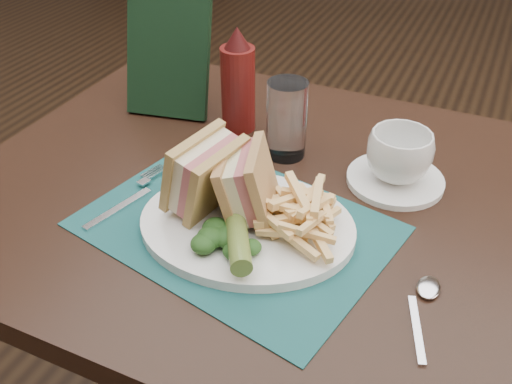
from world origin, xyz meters
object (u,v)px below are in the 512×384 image
plate (247,225)px  sandwich_half_b (232,181)px  drinking_glass (287,120)px  ketchup_bottle (238,80)px  check_presenter (168,47)px  placemat (236,226)px  sandwich_half_a (193,168)px  coffee_cup (399,156)px  saucer (395,180)px  table_main (256,342)px

plate → sandwich_half_b: bearing=147.4°
drinking_glass → ketchup_bottle: 0.12m
plate → check_presenter: bearing=125.7°
placemat → check_presenter: 0.40m
plate → sandwich_half_a: bearing=162.1°
drinking_glass → check_presenter: bearing=165.7°
coffee_cup → ketchup_bottle: size_ratio=0.53×
saucer → check_presenter: (-0.44, 0.07, 0.12)m
placemat → plate: bearing=-4.9°
drinking_glass → ketchup_bottle: ketchup_bottle is taller
placemat → drinking_glass: drinking_glass is taller
table_main → drinking_glass: drinking_glass is taller
plate → saucer: size_ratio=2.00×
ketchup_bottle → sandwich_half_b: bearing=-65.9°
coffee_cup → drinking_glass: 0.19m
table_main → check_presenter: check_presenter is taller
placemat → check_presenter: (-0.27, 0.27, 0.12)m
ketchup_bottle → drinking_glass: bearing=-23.6°
sandwich_half_a → drinking_glass: size_ratio=0.86×
table_main → coffee_cup: (0.19, 0.09, 0.42)m
ketchup_bottle → check_presenter: size_ratio=0.75×
sandwich_half_a → sandwich_half_b: sandwich_half_a is taller
placemat → ketchup_bottle: (-0.12, 0.25, 0.09)m
saucer → coffee_cup: 0.04m
sandwich_half_a → coffee_cup: size_ratio=1.13×
drinking_glass → saucer: bearing=-2.0°
sandwich_half_b → sandwich_half_a: bearing=163.2°
sandwich_half_a → saucer: size_ratio=0.75×
sandwich_half_b → saucer: size_ratio=0.69×
placemat → coffee_cup: (0.18, 0.20, 0.05)m
ketchup_bottle → table_main: bearing=-55.6°
table_main → check_presenter: 0.58m
sandwich_half_b → saucer: (0.19, 0.19, -0.06)m
sandwich_half_b → drinking_glass: 0.20m
coffee_cup → sandwich_half_a: bearing=-142.6°
table_main → ketchup_bottle: bearing=124.4°
plate → drinking_glass: size_ratio=2.31×
plate → coffee_cup: size_ratio=3.03×
plate → sandwich_half_a: 0.11m
plate → ketchup_bottle: 0.30m
saucer → check_presenter: size_ratio=0.60×
plate → drinking_glass: (-0.03, 0.21, 0.06)m
sandwich_half_b → table_main: bearing=77.6°
placemat → check_presenter: check_presenter is taller
sandwich_half_b → check_presenter: (-0.26, 0.26, 0.05)m
saucer → check_presenter: bearing=170.8°
table_main → sandwich_half_a: 0.46m
placemat → table_main: bearing=99.0°
drinking_glass → ketchup_bottle: size_ratio=0.70×
table_main → saucer: (0.19, 0.09, 0.38)m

